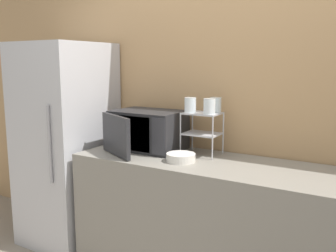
% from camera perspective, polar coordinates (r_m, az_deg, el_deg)
% --- Properties ---
extents(wall_back, '(8.00, 0.06, 2.60)m').
position_cam_1_polar(wall_back, '(2.86, 9.79, 4.29)').
color(wall_back, tan).
rests_on(wall_back, ground_plane).
extents(counter, '(1.97, 0.66, 0.89)m').
position_cam_1_polar(counter, '(2.75, 6.41, -14.39)').
color(counter, gray).
rests_on(counter, ground_plane).
extents(microwave, '(0.55, 0.59, 0.30)m').
position_cam_1_polar(microwave, '(2.92, -3.28, -0.65)').
color(microwave, '#262628').
rests_on(microwave, counter).
extents(dish_rack, '(0.27, 0.20, 0.31)m').
position_cam_1_polar(dish_rack, '(2.75, 5.22, 0.22)').
color(dish_rack, '#B2B2B7').
rests_on(dish_rack, counter).
extents(glass_front_left, '(0.08, 0.08, 0.11)m').
position_cam_1_polar(glass_front_left, '(2.72, 3.41, 3.21)').
color(glass_front_left, silver).
rests_on(glass_front_left, dish_rack).
extents(glass_back_right, '(0.08, 0.08, 0.11)m').
position_cam_1_polar(glass_back_right, '(2.74, 7.25, 3.20)').
color(glass_back_right, silver).
rests_on(glass_back_right, dish_rack).
extents(glass_front_right, '(0.08, 0.08, 0.11)m').
position_cam_1_polar(glass_front_right, '(2.65, 6.33, 3.00)').
color(glass_front_right, silver).
rests_on(glass_front_right, dish_rack).
extents(bowl, '(0.20, 0.20, 0.06)m').
position_cam_1_polar(bowl, '(2.59, 1.98, -4.83)').
color(bowl, silver).
rests_on(bowl, counter).
extents(refrigerator, '(0.66, 0.72, 1.72)m').
position_cam_1_polar(refrigerator, '(3.36, -15.17, -2.69)').
color(refrigerator, '#B7B7BC').
rests_on(refrigerator, ground_plane).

